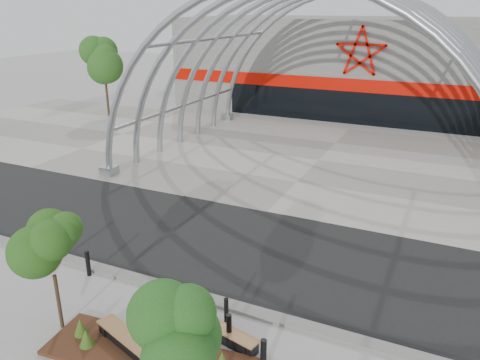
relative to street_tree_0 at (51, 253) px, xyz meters
name	(u,v)px	position (x,y,z in m)	size (l,w,h in m)	color
ground	(190,290)	(2.45, 3.24, -2.48)	(140.00, 140.00, 0.00)	#9E9E99
road	(235,245)	(2.45, 6.74, -2.47)	(140.00, 7.00, 0.02)	black
forecourt	(319,160)	(2.45, 18.74, -2.46)	(60.00, 17.00, 0.04)	gray
kerb	(186,293)	(2.45, 2.99, -2.42)	(60.00, 0.50, 0.12)	slate
arena_building	(376,64)	(2.45, 36.69, 1.51)	(34.00, 15.24, 8.00)	slate
vault_canopy	(319,160)	(2.45, 18.74, -2.47)	(20.80, 15.80, 20.36)	#999DA3
planting_bed	(147,353)	(3.03, 0.00, -2.34)	(6.03, 2.35, 0.62)	#3B1A13
street_tree_0	(51,253)	(0.00, 0.00, 0.00)	(1.52, 1.52, 3.46)	black
street_tree_1	(172,335)	(5.16, -1.82, 0.28)	(1.63, 1.63, 3.85)	#302216
bench_0	(128,343)	(2.40, 0.03, -2.24)	(2.39, 1.22, 0.49)	black
bench_1	(228,336)	(4.75, 1.47, -2.28)	(2.02, 0.87, 0.41)	black
bollard_0	(60,246)	(-2.99, 3.01, -1.96)	(0.17, 0.17, 1.05)	black
bollard_1	(88,263)	(-1.26, 2.56, -2.00)	(0.15, 0.15, 0.96)	black
bollard_2	(226,311)	(4.33, 2.22, -2.06)	(0.14, 0.14, 0.85)	black
bollard_3	(263,356)	(6.10, 0.81, -1.97)	(0.16, 0.16, 1.02)	black
bollard_4	(229,329)	(4.81, 1.44, -2.00)	(0.15, 0.15, 0.97)	black
bg_tree_0	(104,61)	(-17.55, 23.24, 2.15)	(3.00, 3.00, 6.45)	black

